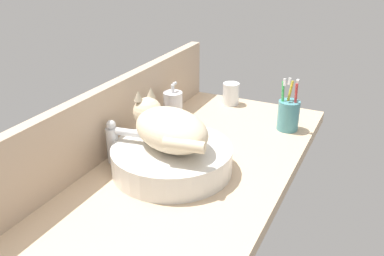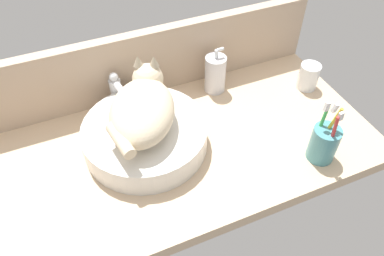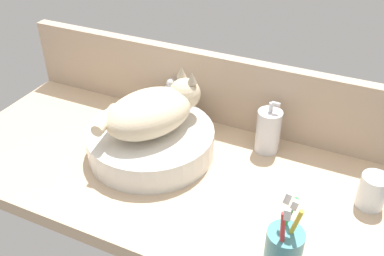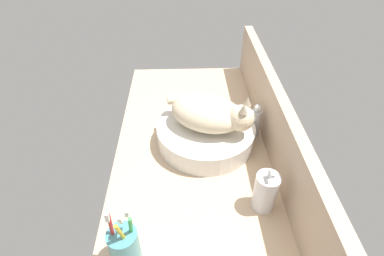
# 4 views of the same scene
# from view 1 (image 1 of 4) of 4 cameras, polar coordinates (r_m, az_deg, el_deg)

# --- Properties ---
(ground_plane) EXTENTS (1.20, 0.57, 0.04)m
(ground_plane) POSITION_cam_1_polar(r_m,az_deg,el_deg) (1.29, -0.16, -5.70)
(ground_plane) COLOR #D1B28E
(backsplash_panel) EXTENTS (1.20, 0.04, 0.22)m
(backsplash_panel) POSITION_cam_1_polar(r_m,az_deg,el_deg) (1.36, -10.34, 1.56)
(backsplash_panel) COLOR tan
(backsplash_panel) RESTS_ON ground_plane
(sink_basin) EXTENTS (0.35, 0.35, 0.08)m
(sink_basin) POSITION_cam_1_polar(r_m,az_deg,el_deg) (1.23, -2.69, -4.13)
(sink_basin) COLOR silver
(sink_basin) RESTS_ON ground_plane
(cat) EXTENTS (0.26, 0.30, 0.14)m
(cat) POSITION_cam_1_polar(r_m,az_deg,el_deg) (1.20, -3.20, 0.10)
(cat) COLOR beige
(cat) RESTS_ON sink_basin
(faucet) EXTENTS (0.04, 0.12, 0.14)m
(faucet) POSITION_cam_1_polar(r_m,az_deg,el_deg) (1.28, -10.13, -1.62)
(faucet) COLOR silver
(faucet) RESTS_ON ground_plane
(soap_dispenser) EXTENTS (0.07, 0.07, 0.16)m
(soap_dispenser) POSITION_cam_1_polar(r_m,az_deg,el_deg) (1.52, -2.54, 2.58)
(soap_dispenser) COLOR silver
(soap_dispenser) RESTS_ON ground_plane
(toothbrush_cup) EXTENTS (0.07, 0.07, 0.19)m
(toothbrush_cup) POSITION_cam_1_polar(r_m,az_deg,el_deg) (1.52, 12.72, 1.77)
(toothbrush_cup) COLOR teal
(toothbrush_cup) RESTS_ON ground_plane
(water_glass) EXTENTS (0.07, 0.07, 0.09)m
(water_glass) POSITION_cam_1_polar(r_m,az_deg,el_deg) (1.73, 5.21, 4.38)
(water_glass) COLOR white
(water_glass) RESTS_ON ground_plane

